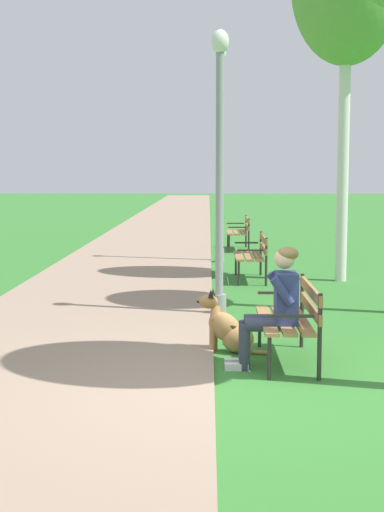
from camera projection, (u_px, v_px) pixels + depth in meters
The scene contains 9 objects.
ground_plane at pixel (233, 392), 6.89m from camera, with size 120.00×120.00×0.00m, color #33752D.
paved_path at pixel (169, 220), 30.77m from camera, with size 3.34×60.00×0.04m, color gray.
park_bench_near at pixel (293, 314), 7.90m from camera, with size 0.55×1.50×0.85m.
park_bench_mid at pixel (254, 253), 13.85m from camera, with size 0.55×1.50×0.85m.
park_bench_far at pixel (240, 230), 19.17m from camera, with size 0.55×1.50×0.85m.
person_seated_on_near_bench at pixel (275, 302), 7.65m from camera, with size 0.74×0.49×1.25m.
dog_shepherd at pixel (229, 329), 8.36m from camera, with size 0.82×0.40×0.71m.
lamp_post_near at pixel (220, 170), 10.30m from camera, with size 0.24×0.24×3.90m.
lamp_post_mid at pixel (220, 152), 16.43m from camera, with size 0.24×0.24×4.69m.
Camera 1 is at (-0.23, -6.71, 2.01)m, focal length 52.91 mm.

